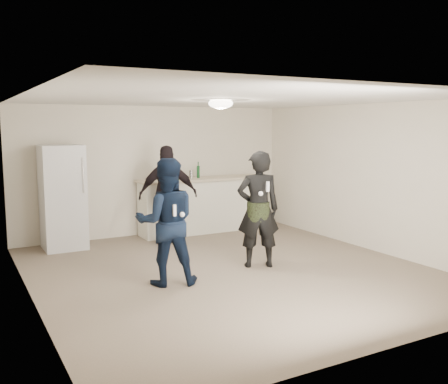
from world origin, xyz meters
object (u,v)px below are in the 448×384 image
man (166,222)px  spectator (168,195)px  woman (258,209)px  counter (204,206)px  fridge (63,197)px  shaker (191,175)px

man → spectator: bearing=-95.4°
spectator → woman: bearing=124.1°
counter → fridge: bearing=-178.5°
shaker → woman: woman is taller
woman → spectator: bearing=-50.5°
counter → fridge: 2.78m
fridge → spectator: bearing=-19.2°
spectator → fridge: bearing=-2.6°
shaker → spectator: spectator is taller
counter → man: 3.41m
counter → shaker: shaker is taller
fridge → man: fridge is taller
man → shaker: bearing=-103.3°
shaker → man: 3.21m
man → spectator: spectator is taller
counter → shaker: 0.72m
woman → spectator: 2.09m
counter → woman: woman is taller
fridge → spectator: fridge is taller
woman → spectator: size_ratio=0.99×
fridge → shaker: fridge is taller
shaker → woman: bearing=-92.5°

